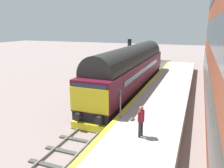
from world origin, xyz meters
The scene contains 7 objects.
ground_plane centered at (0.00, 0.00, 0.00)m, with size 140.00×140.00×0.00m, color gray.
track_main centered at (0.00, 0.00, 0.05)m, with size 2.50×60.00×0.15m.
station_platform centered at (3.60, 0.00, 0.50)m, with size 4.00×44.00×1.01m.
diesel_locomotive centered at (0.00, 6.61, 2.48)m, with size 2.74×18.77×4.68m.
signal_post_near centered at (-1.86, 12.06, 3.17)m, with size 0.44×0.22×4.98m.
platform_number_sign centered at (1.89, -2.10, 2.17)m, with size 0.10×0.44×1.74m.
waiting_passenger centered at (3.67, -4.05, 1.99)m, with size 0.44×0.48×1.64m.
Camera 1 is at (6.10, -14.32, 6.49)m, focal length 35.96 mm.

